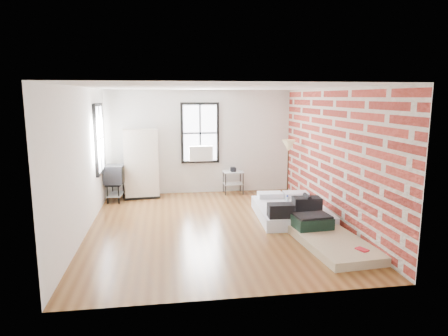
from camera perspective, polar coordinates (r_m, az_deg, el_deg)
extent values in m
plane|color=brown|center=(8.28, -1.47, -8.29)|extent=(6.00, 6.00, 0.00)
cube|color=silver|center=(10.90, -3.44, 3.72)|extent=(5.00, 0.01, 2.80)
cube|color=silver|center=(5.04, 2.65, -3.86)|extent=(5.00, 0.01, 2.80)
cube|color=silver|center=(8.04, -19.50, 0.85)|extent=(0.01, 6.00, 2.80)
cube|color=maroon|center=(8.61, 15.24, 1.66)|extent=(0.02, 6.00, 2.80)
cube|color=white|center=(7.85, -1.57, 11.47)|extent=(5.00, 6.00, 0.01)
cube|color=white|center=(10.83, -3.43, 5.00)|extent=(0.90, 0.02, 1.50)
cube|color=black|center=(10.82, -6.01, 4.96)|extent=(0.07, 0.08, 1.64)
cube|color=black|center=(10.90, -0.89, 5.06)|extent=(0.07, 0.08, 1.64)
cube|color=black|center=(10.81, -3.49, 9.16)|extent=(0.90, 0.08, 0.07)
cube|color=black|center=(10.95, -3.40, 0.92)|extent=(0.90, 0.08, 0.07)
cube|color=black|center=(10.82, -3.43, 5.00)|extent=(0.04, 0.02, 1.50)
cube|color=black|center=(10.82, -3.43, 5.00)|extent=(0.90, 0.02, 0.04)
cube|color=white|center=(10.77, -3.35, 2.14)|extent=(0.62, 0.30, 0.40)
cube|color=white|center=(9.76, -17.33, 4.00)|extent=(0.02, 0.90, 1.50)
cube|color=black|center=(9.29, -17.90, 3.68)|extent=(0.08, 0.07, 1.64)
cube|color=black|center=(10.24, -17.03, 4.28)|extent=(0.08, 0.07, 1.64)
cube|color=black|center=(9.72, -17.69, 8.60)|extent=(0.08, 0.90, 0.07)
cube|color=black|center=(9.87, -17.20, -0.54)|extent=(0.08, 0.90, 0.07)
cube|color=black|center=(9.76, -17.27, 4.00)|extent=(0.02, 0.04, 1.50)
cube|color=black|center=(9.76, -17.27, 4.00)|extent=(0.02, 0.90, 0.04)
cube|color=silver|center=(8.92, 9.54, -6.19)|extent=(1.57, 2.06, 0.26)
cube|color=silver|center=(9.54, 6.60, -3.85)|extent=(0.59, 0.40, 0.12)
cube|color=silver|center=(9.68, 10.23, -3.74)|extent=(0.59, 0.40, 0.12)
cube|color=black|center=(8.47, 11.74, -5.15)|extent=(0.59, 0.37, 0.31)
cylinder|color=black|center=(8.43, 11.78, -3.99)|extent=(0.11, 0.37, 0.08)
cube|color=black|center=(8.03, 8.08, -6.03)|extent=(0.52, 0.34, 0.27)
cylinder|color=silver|center=(8.79, 9.01, -4.78)|extent=(0.07, 0.07, 0.23)
cylinder|color=#1935B5|center=(8.75, 9.03, -3.96)|extent=(0.04, 0.04, 0.03)
cube|color=#C3B48D|center=(7.39, 15.48, -10.38)|extent=(1.14, 1.96, 0.15)
cube|color=black|center=(7.86, 12.48, -7.57)|extent=(0.73, 0.55, 0.22)
cube|color=black|center=(7.83, 12.51, -6.67)|extent=(0.69, 0.51, 0.04)
cube|color=#B01C29|center=(7.02, 19.11, -10.94)|extent=(0.20, 0.23, 0.02)
cube|color=black|center=(10.78, -11.59, -3.95)|extent=(0.95, 0.61, 0.06)
cube|color=beige|center=(10.60, -11.76, 0.76)|extent=(0.91, 0.57, 1.74)
cylinder|color=black|center=(10.70, 0.23, -2.36)|extent=(0.02, 0.02, 0.60)
cylinder|color=black|center=(10.79, 2.76, -2.26)|extent=(0.02, 0.02, 0.60)
cylinder|color=black|center=(11.06, -0.10, -1.94)|extent=(0.02, 0.02, 0.60)
cylinder|color=black|center=(11.15, 2.34, -1.85)|extent=(0.02, 0.02, 0.60)
cube|color=silver|center=(10.86, 1.32, -0.55)|extent=(0.56, 0.45, 0.02)
cube|color=silver|center=(10.92, 1.31, -2.24)|extent=(0.54, 0.43, 0.02)
cube|color=black|center=(10.85, 1.32, -0.21)|extent=(0.14, 0.20, 0.11)
cylinder|color=black|center=(10.49, 9.00, -4.34)|extent=(0.22, 0.22, 0.03)
cylinder|color=black|center=(10.35, 9.10, -0.72)|extent=(0.03, 0.03, 1.33)
cone|color=tan|center=(10.24, 9.22, 3.17)|extent=(0.33, 0.33, 0.29)
cylinder|color=black|center=(10.27, -16.31, -3.73)|extent=(0.03, 0.03, 0.46)
cylinder|color=black|center=(10.20, -14.82, -3.74)|extent=(0.03, 0.03, 0.46)
cylinder|color=black|center=(10.78, -15.62, -3.04)|extent=(0.03, 0.03, 0.46)
cylinder|color=black|center=(10.72, -14.20, -3.04)|extent=(0.03, 0.03, 0.46)
cube|color=black|center=(10.44, -15.29, -2.16)|extent=(0.43, 0.69, 0.03)
cube|color=silver|center=(10.50, -15.22, -3.62)|extent=(0.41, 0.67, 0.02)
cube|color=black|center=(10.40, -15.35, -0.86)|extent=(0.51, 0.57, 0.46)
cube|color=black|center=(10.35, -14.12, -0.85)|extent=(0.07, 0.44, 0.36)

